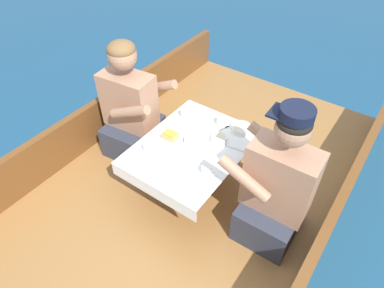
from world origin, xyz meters
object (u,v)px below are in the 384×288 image
at_px(person_port, 131,110).
at_px(tin_can, 221,121).
at_px(sandwich, 170,135).
at_px(coffee_cup_center, 186,113).
at_px(coffee_cup_starboard, 207,170).
at_px(person_starboard, 277,189).
at_px(coffee_cup_port, 149,147).

xyz_separation_m(person_port, tin_can, (0.67, 0.25, 0.04)).
relative_size(sandwich, tin_can, 1.57).
distance_m(coffee_cup_center, tin_can, 0.27).
relative_size(person_port, coffee_cup_starboard, 10.23).
xyz_separation_m(sandwich, tin_can, (0.20, 0.35, -0.00)).
bearing_deg(person_port, sandwich, -18.35).
bearing_deg(person_port, person_starboard, -10.21).
height_order(sandwich, coffee_cup_starboard, sandwich).
distance_m(coffee_cup_port, coffee_cup_center, 0.45).
xyz_separation_m(coffee_cup_port, tin_can, (0.24, 0.52, -0.00)).
relative_size(coffee_cup_port, tin_can, 1.55).
bearing_deg(coffee_cup_port, coffee_cup_center, 93.06).
distance_m(person_starboard, sandwich, 0.81).
distance_m(person_port, coffee_cup_center, 0.44).
xyz_separation_m(person_port, sandwich, (0.47, -0.10, 0.04)).
height_order(person_starboard, tin_can, person_starboard).
bearing_deg(coffee_cup_center, sandwich, -76.98).
height_order(coffee_cup_starboard, coffee_cup_center, coffee_cup_center).
bearing_deg(sandwich, person_starboard, 1.02).
height_order(coffee_cup_starboard, tin_can, same).
bearing_deg(tin_can, person_port, -159.60).
bearing_deg(coffee_cup_port, person_starboard, 12.70).
xyz_separation_m(person_starboard, sandwich, (-0.81, -0.01, 0.04)).
distance_m(sandwich, coffee_cup_starboard, 0.41).
distance_m(person_starboard, coffee_cup_center, 0.91).
height_order(person_port, sandwich, person_port).
bearing_deg(coffee_cup_center, person_port, -156.97).
bearing_deg(coffee_cup_starboard, coffee_cup_port, -173.31).
bearing_deg(tin_can, coffee_cup_starboard, -68.03).
xyz_separation_m(person_port, coffee_cup_center, (0.41, 0.17, 0.04)).
height_order(coffee_cup_port, coffee_cup_starboard, coffee_cup_port).
height_order(person_starboard, coffee_cup_starboard, person_starboard).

